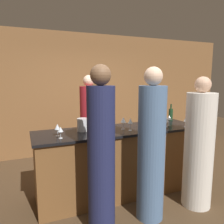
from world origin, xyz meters
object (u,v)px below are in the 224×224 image
Objects in this scene: guest_0 at (101,156)px; guest_1 at (151,150)px; ice_bucket at (83,125)px; wine_bottle_0 at (171,114)px; guest_2 at (199,148)px; bartender at (89,129)px.

guest_1 is (0.65, -0.01, -0.02)m from guest_0.
ice_bucket is at bearing 90.34° from guest_0.
guest_0 is 10.20× the size of ice_bucket.
wine_bottle_0 is 1.58× the size of ice_bucket.
guest_2 is 9.53× the size of ice_bucket.
wine_bottle_0 is at bearing 43.83° from guest_1.
guest_1 is 1.06× the size of guest_2.
guest_2 is at bearing -105.89° from wine_bottle_0.
bartender is 1.51m from wine_bottle_0.
guest_1 is (0.33, -1.57, 0.04)m from bartender.
guest_2 reaches higher than ice_bucket.
ice_bucket is (-0.00, 0.79, 0.20)m from guest_0.
bartender is 9.71× the size of ice_bucket.
ice_bucket is (-0.33, -0.78, 0.25)m from bartender.
bartender reaches higher than ice_bucket.
guest_2 is 1.65m from ice_bucket.
guest_0 is at bearing 179.19° from guest_2.
guest_0 reaches higher than wine_bottle_0.
ice_bucket is (-1.41, 0.81, 0.28)m from guest_2.
bartender is 6.16× the size of wine_bottle_0.
guest_2 is at bearing -0.81° from guest_0.
wine_bottle_0 is at bearing 6.89° from ice_bucket.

